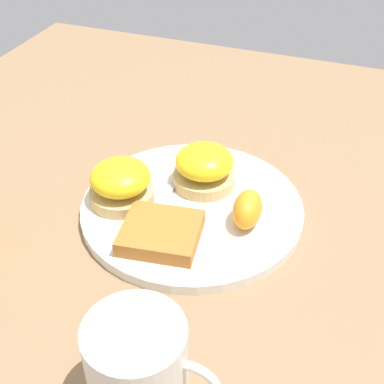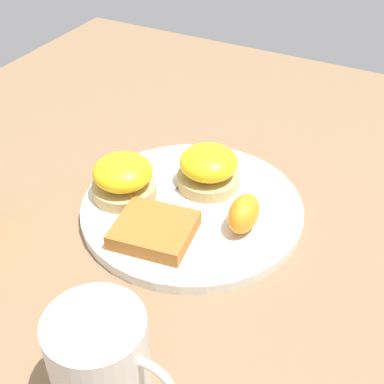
{
  "view_description": "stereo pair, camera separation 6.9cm",
  "coord_description": "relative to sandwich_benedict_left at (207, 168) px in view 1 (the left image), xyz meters",
  "views": [
    {
      "loc": [
        0.19,
        -0.51,
        0.46
      ],
      "look_at": [
        0.0,
        0.0,
        0.03
      ],
      "focal_mm": 50.0,
      "sensor_mm": 36.0,
      "label": 1
    },
    {
      "loc": [
        0.25,
        -0.49,
        0.46
      ],
      "look_at": [
        0.0,
        0.0,
        0.03
      ],
      "focal_mm": 50.0,
      "sensor_mm": 36.0,
      "label": 2
    }
  ],
  "objects": [
    {
      "name": "plate",
      "position": [
        -0.0,
        -0.05,
        -0.03
      ],
      "size": [
        0.29,
        0.29,
        0.01
      ],
      "primitive_type": "cylinder",
      "color": "silver",
      "rests_on": "ground_plane"
    },
    {
      "name": "hashbrown_patty",
      "position": [
        -0.02,
        -0.12,
        -0.02
      ],
      "size": [
        0.1,
        0.1,
        0.02
      ],
      "primitive_type": "cube",
      "rotation": [
        0.0,
        0.0,
        0.14
      ],
      "color": "#A96629",
      "rests_on": "plate"
    },
    {
      "name": "cup",
      "position": [
        0.05,
        -0.32,
        0.01
      ],
      "size": [
        0.12,
        0.09,
        0.1
      ],
      "color": "silver",
      "rests_on": "ground_plane"
    },
    {
      "name": "ground_plane",
      "position": [
        -0.0,
        -0.05,
        -0.04
      ],
      "size": [
        1.1,
        1.1,
        0.0
      ],
      "primitive_type": "plane",
      "color": "#846647"
    },
    {
      "name": "sandwich_benedict_right",
      "position": [
        -0.09,
        -0.07,
        0.0
      ],
      "size": [
        0.09,
        0.09,
        0.06
      ],
      "color": "tan",
      "rests_on": "plate"
    },
    {
      "name": "orange_wedge",
      "position": [
        0.07,
        -0.06,
        -0.01
      ],
      "size": [
        0.04,
        0.06,
        0.04
      ],
      "primitive_type": "ellipsoid",
      "rotation": [
        0.0,
        0.0,
        1.65
      ],
      "color": "orange",
      "rests_on": "plate"
    },
    {
      "name": "sandwich_benedict_left",
      "position": [
        0.0,
        0.0,
        0.0
      ],
      "size": [
        0.09,
        0.09,
        0.06
      ],
      "color": "tan",
      "rests_on": "plate"
    },
    {
      "name": "fork",
      "position": [
        -0.04,
        -0.08,
        -0.03
      ],
      "size": [
        0.03,
        0.19,
        0.0
      ],
      "color": "silver",
      "rests_on": "plate"
    }
  ]
}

